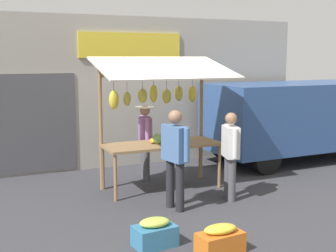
{
  "coord_description": "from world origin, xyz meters",
  "views": [
    {
      "loc": [
        3.35,
        7.79,
        2.49
      ],
      "look_at": [
        0.0,
        0.3,
        1.25
      ],
      "focal_mm": 48.89,
      "sensor_mm": 36.0,
      "label": 1
    }
  ],
  "objects_px": {
    "produce_crate_near": "(155,233)",
    "shopper_with_ponytail": "(175,153)",
    "market_stall": "(160,108)",
    "vendor_with_sunhat": "(145,137)",
    "shopper_in_grey_tee": "(230,150)",
    "parked_van": "(291,115)",
    "produce_crate_side": "(220,240)"
  },
  "relations": [
    {
      "from": "produce_crate_near",
      "to": "shopper_with_ponytail",
      "type": "bearing_deg",
      "value": -125.18
    },
    {
      "from": "market_stall",
      "to": "shopper_with_ponytail",
      "type": "distance_m",
      "value": 1.41
    },
    {
      "from": "vendor_with_sunhat",
      "to": "parked_van",
      "type": "relative_size",
      "value": 0.34
    },
    {
      "from": "market_stall",
      "to": "produce_crate_near",
      "type": "relative_size",
      "value": 4.29
    },
    {
      "from": "vendor_with_sunhat",
      "to": "shopper_with_ponytail",
      "type": "relative_size",
      "value": 0.93
    },
    {
      "from": "produce_crate_near",
      "to": "vendor_with_sunhat",
      "type": "bearing_deg",
      "value": -109.19
    },
    {
      "from": "shopper_in_grey_tee",
      "to": "shopper_with_ponytail",
      "type": "xyz_separation_m",
      "value": [
        1.11,
        0.09,
        0.07
      ]
    },
    {
      "from": "shopper_in_grey_tee",
      "to": "produce_crate_near",
      "type": "height_order",
      "value": "shopper_in_grey_tee"
    },
    {
      "from": "shopper_in_grey_tee",
      "to": "parked_van",
      "type": "height_order",
      "value": "parked_van"
    },
    {
      "from": "vendor_with_sunhat",
      "to": "produce_crate_near",
      "type": "relative_size",
      "value": 2.62
    },
    {
      "from": "produce_crate_side",
      "to": "vendor_with_sunhat",
      "type": "bearing_deg",
      "value": -96.55
    },
    {
      "from": "produce_crate_side",
      "to": "parked_van",
      "type": "bearing_deg",
      "value": -137.48
    },
    {
      "from": "vendor_with_sunhat",
      "to": "produce_crate_near",
      "type": "xyz_separation_m",
      "value": [
        1.11,
        3.19,
        -0.71
      ]
    },
    {
      "from": "shopper_in_grey_tee",
      "to": "parked_van",
      "type": "distance_m",
      "value": 3.6
    },
    {
      "from": "vendor_with_sunhat",
      "to": "produce_crate_near",
      "type": "height_order",
      "value": "vendor_with_sunhat"
    },
    {
      "from": "shopper_in_grey_tee",
      "to": "produce_crate_near",
      "type": "relative_size",
      "value": 2.65
    },
    {
      "from": "shopper_with_ponytail",
      "to": "parked_van",
      "type": "xyz_separation_m",
      "value": [
        -4.07,
        -2.12,
        0.17
      ]
    },
    {
      "from": "market_stall",
      "to": "parked_van",
      "type": "relative_size",
      "value": 0.56
    },
    {
      "from": "parked_van",
      "to": "shopper_in_grey_tee",
      "type": "bearing_deg",
      "value": 32.93
    },
    {
      "from": "produce_crate_side",
      "to": "shopper_with_ponytail",
      "type": "bearing_deg",
      "value": -96.25
    },
    {
      "from": "shopper_with_ponytail",
      "to": "produce_crate_side",
      "type": "height_order",
      "value": "shopper_with_ponytail"
    },
    {
      "from": "shopper_with_ponytail",
      "to": "produce_crate_near",
      "type": "bearing_deg",
      "value": 133.91
    },
    {
      "from": "parked_van",
      "to": "produce_crate_near",
      "type": "bearing_deg",
      "value": 32.75
    },
    {
      "from": "shopper_in_grey_tee",
      "to": "produce_crate_near",
      "type": "bearing_deg",
      "value": 141.03
    },
    {
      "from": "market_stall",
      "to": "shopper_in_grey_tee",
      "type": "relative_size",
      "value": 1.62
    },
    {
      "from": "market_stall",
      "to": "vendor_with_sunhat",
      "type": "relative_size",
      "value": 1.64
    },
    {
      "from": "parked_van",
      "to": "vendor_with_sunhat",
      "type": "bearing_deg",
      "value": 1.09
    },
    {
      "from": "market_stall",
      "to": "produce_crate_near",
      "type": "xyz_separation_m",
      "value": [
        1.15,
        2.49,
        -1.37
      ]
    },
    {
      "from": "market_stall",
      "to": "vendor_with_sunhat",
      "type": "height_order",
      "value": "market_stall"
    },
    {
      "from": "vendor_with_sunhat",
      "to": "produce_crate_near",
      "type": "distance_m",
      "value": 3.46
    },
    {
      "from": "parked_van",
      "to": "produce_crate_near",
      "type": "height_order",
      "value": "parked_van"
    },
    {
      "from": "produce_crate_near",
      "to": "produce_crate_side",
      "type": "bearing_deg",
      "value": 141.56
    }
  ]
}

